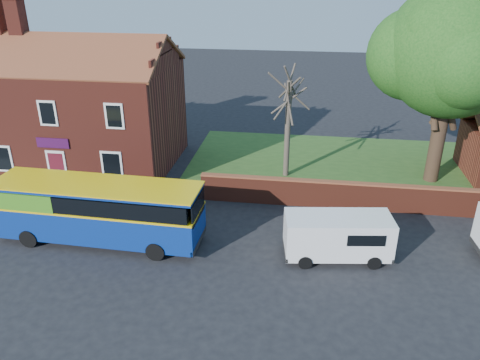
# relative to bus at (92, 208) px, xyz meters

# --- Properties ---
(ground) EXTENTS (120.00, 120.00, 0.00)m
(ground) POSITION_rel_bus_xyz_m (2.21, -1.94, -1.72)
(ground) COLOR black
(ground) RESTS_ON ground
(pavement) EXTENTS (18.00, 3.50, 0.12)m
(pavement) POSITION_rel_bus_xyz_m (-4.79, 3.81, -1.66)
(pavement) COLOR gray
(pavement) RESTS_ON ground
(kerb) EXTENTS (18.00, 0.15, 0.14)m
(kerb) POSITION_rel_bus_xyz_m (-4.79, 2.06, -1.65)
(kerb) COLOR slate
(kerb) RESTS_ON ground
(grass_strip) EXTENTS (26.00, 12.00, 0.04)m
(grass_strip) POSITION_rel_bus_xyz_m (15.21, 11.06, -1.70)
(grass_strip) COLOR #426B28
(grass_strip) RESTS_ON ground
(shop_building) EXTENTS (12.30, 8.13, 10.50)m
(shop_building) POSITION_rel_bus_xyz_m (-4.81, 9.56, 1.69)
(shop_building) COLOR maroon
(shop_building) RESTS_ON ground
(boundary_wall) EXTENTS (22.00, 0.38, 1.60)m
(boundary_wall) POSITION_rel_bus_xyz_m (15.21, 5.06, -0.91)
(boundary_wall) COLOR maroon
(boundary_wall) RESTS_ON ground
(bus) EXTENTS (10.01, 2.84, 3.03)m
(bus) POSITION_rel_bus_xyz_m (0.00, 0.00, 0.00)
(bus) COLOR navy
(bus) RESTS_ON ground
(van_near) EXTENTS (4.99, 2.53, 2.10)m
(van_near) POSITION_rel_bus_xyz_m (11.63, 0.11, -0.55)
(van_near) COLOR white
(van_near) RESTS_ON ground
(large_tree) EXTENTS (9.74, 7.71, 11.88)m
(large_tree) POSITION_rel_bus_xyz_m (17.96, 9.86, 6.06)
(large_tree) COLOR black
(large_tree) RESTS_ON ground
(bare_tree) EXTENTS (2.51, 3.00, 6.71)m
(bare_tree) POSITION_rel_bus_xyz_m (8.81, 9.07, 1.72)
(bare_tree) COLOR #4C4238
(bare_tree) RESTS_ON ground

